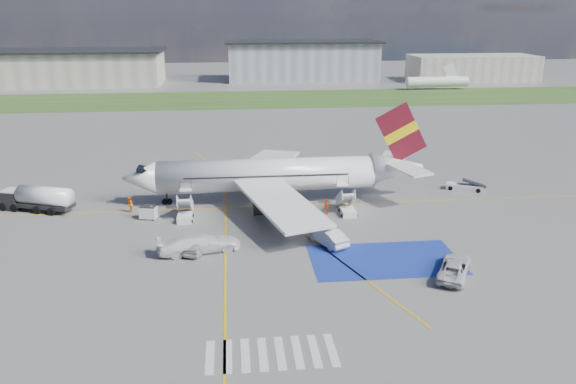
# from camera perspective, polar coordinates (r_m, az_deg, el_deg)

# --- Properties ---
(ground) EXTENTS (400.00, 400.00, 0.00)m
(ground) POSITION_cam_1_polar(r_m,az_deg,el_deg) (56.03, -1.25, -5.61)
(ground) COLOR #60605E
(ground) RESTS_ON ground
(grass_strip) EXTENTS (400.00, 30.00, 0.01)m
(grass_strip) POSITION_cam_1_polar(r_m,az_deg,el_deg) (147.89, -4.35, 9.37)
(grass_strip) COLOR #2D4C1E
(grass_strip) RESTS_ON ground
(taxiway_line_main) EXTENTS (120.00, 0.20, 0.01)m
(taxiway_line_main) POSITION_cam_1_polar(r_m,az_deg,el_deg) (67.15, -2.10, -1.48)
(taxiway_line_main) COLOR gold
(taxiway_line_main) RESTS_ON ground
(taxiway_line_cross) EXTENTS (0.20, 60.00, 0.01)m
(taxiway_line_cross) POSITION_cam_1_polar(r_m,az_deg,el_deg) (46.92, -6.42, -10.74)
(taxiway_line_cross) COLOR gold
(taxiway_line_cross) RESTS_ON ground
(taxiway_line_diag) EXTENTS (20.71, 56.45, 0.01)m
(taxiway_line_diag) POSITION_cam_1_polar(r_m,az_deg,el_deg) (67.15, -2.10, -1.48)
(taxiway_line_diag) COLOR gold
(taxiway_line_diag) RESTS_ON ground
(staging_box) EXTENTS (14.00, 8.00, 0.01)m
(staging_box) POSITION_cam_1_polar(r_m,az_deg,el_deg) (54.11, 9.80, -6.78)
(staging_box) COLOR navy
(staging_box) RESTS_ON ground
(crosswalk) EXTENTS (9.00, 4.00, 0.01)m
(crosswalk) POSITION_cam_1_polar(r_m,az_deg,el_deg) (40.15, -1.69, -16.09)
(crosswalk) COLOR silver
(crosswalk) RESTS_ON ground
(terminal_west) EXTENTS (60.00, 22.00, 10.00)m
(terminal_west) POSITION_cam_1_polar(r_m,az_deg,el_deg) (188.93, -22.02, 11.58)
(terminal_west) COLOR #9F9689
(terminal_west) RESTS_ON ground
(terminal_centre) EXTENTS (48.00, 18.00, 12.00)m
(terminal_centre) POSITION_cam_1_polar(r_m,az_deg,el_deg) (188.38, 1.46, 13.15)
(terminal_centre) COLOR gray
(terminal_centre) RESTS_ON ground
(terminal_east) EXTENTS (40.00, 16.00, 8.00)m
(terminal_east) POSITION_cam_1_polar(r_m,az_deg,el_deg) (196.67, 18.20, 11.90)
(terminal_east) COLOR #9F9689
(terminal_east) RESTS_ON ground
(airliner) EXTENTS (36.81, 32.95, 11.92)m
(airliner) POSITION_cam_1_polar(r_m,az_deg,el_deg) (68.11, -0.98, 1.81)
(airliner) COLOR white
(airliner) RESTS_ON ground
(airstairs_fwd) EXTENTS (1.90, 5.20, 3.60)m
(airstairs_fwd) POSITION_cam_1_polar(r_m,az_deg,el_deg) (63.94, -10.43, -2.23)
(airstairs_fwd) COLOR white
(airstairs_fwd) RESTS_ON ground
(airstairs_aft) EXTENTS (1.90, 5.20, 3.60)m
(airstairs_aft) POSITION_cam_1_polar(r_m,az_deg,el_deg) (65.05, 6.03, -1.66)
(airstairs_aft) COLOR white
(airstairs_aft) RESTS_ON ground
(fuel_tanker) EXTENTS (9.01, 5.15, 2.99)m
(fuel_tanker) POSITION_cam_1_polar(r_m,az_deg,el_deg) (71.64, -24.11, -0.78)
(fuel_tanker) COLOR black
(fuel_tanker) RESTS_ON ground
(gpu_cart) EXTENTS (2.04, 1.55, 1.53)m
(gpu_cart) POSITION_cam_1_polar(r_m,az_deg,el_deg) (64.93, -14.00, -2.10)
(gpu_cart) COLOR white
(gpu_cart) RESTS_ON ground
(belt_loader) EXTENTS (5.08, 3.34, 1.48)m
(belt_loader) POSITION_cam_1_polar(r_m,az_deg,el_deg) (76.63, 17.51, 0.46)
(belt_loader) COLOR white
(belt_loader) RESTS_ON ground
(car_silver_a) EXTENTS (2.66, 4.45, 1.42)m
(car_silver_a) POSITION_cam_1_polar(r_m,az_deg,el_deg) (55.40, -9.28, -5.34)
(car_silver_a) COLOR #B2B4B9
(car_silver_a) RESTS_ON ground
(car_silver_b) EXTENTS (3.88, 5.32, 1.67)m
(car_silver_b) POSITION_cam_1_polar(r_m,az_deg,el_deg) (56.51, 4.02, -4.51)
(car_silver_b) COLOR #B4B6BB
(car_silver_b) RESTS_ON ground
(van_white_a) EXTENTS (4.58, 5.67, 1.94)m
(van_white_a) POSITION_cam_1_polar(r_m,az_deg,el_deg) (52.23, 16.58, -7.10)
(van_white_a) COLOR silver
(van_white_a) RESTS_ON ground
(van_white_b) EXTENTS (6.41, 3.70, 2.36)m
(van_white_b) POSITION_cam_1_polar(r_m,az_deg,el_deg) (55.18, -9.05, -4.90)
(van_white_b) COLOR white
(van_white_b) RESTS_ON ground
(crew_fwd) EXTENTS (0.67, 0.53, 1.63)m
(crew_fwd) POSITION_cam_1_polar(r_m,az_deg,el_deg) (64.62, -13.70, -2.05)
(crew_fwd) COLOR orange
(crew_fwd) RESTS_ON ground
(crew_nose) EXTENTS (0.87, 1.03, 1.88)m
(crew_nose) POSITION_cam_1_polar(r_m,az_deg,el_deg) (67.48, -15.81, -1.25)
(crew_nose) COLOR orange
(crew_nose) RESTS_ON ground
(crew_aft) EXTENTS (0.45, 1.04, 1.76)m
(crew_aft) POSITION_cam_1_polar(r_m,az_deg,el_deg) (64.70, 3.92, -1.47)
(crew_aft) COLOR orange
(crew_aft) RESTS_ON ground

